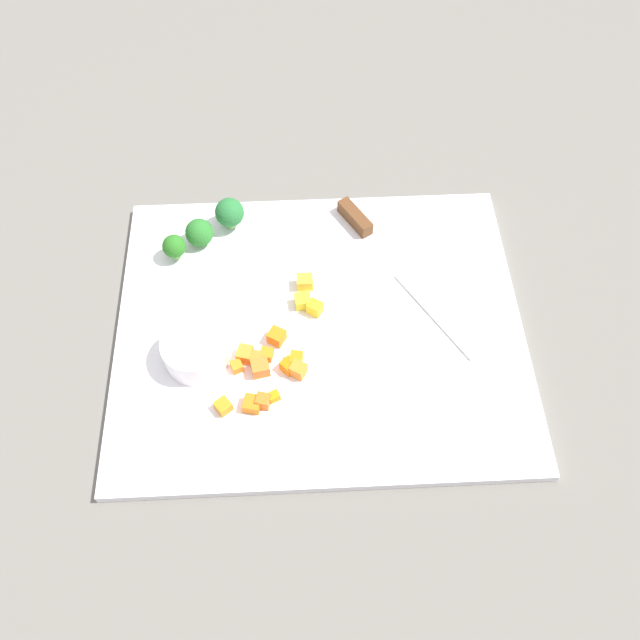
{
  "coord_description": "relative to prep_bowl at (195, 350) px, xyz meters",
  "views": [
    {
      "loc": [
        -0.02,
        -0.42,
        0.68
      ],
      "look_at": [
        0.0,
        0.0,
        0.02
      ],
      "focal_mm": 37.65,
      "sensor_mm": 36.0,
      "label": 1
    }
  ],
  "objects": [
    {
      "name": "chef_knife",
      "position": [
        0.22,
        0.14,
        -0.01
      ],
      "size": [
        0.16,
        0.24,
        0.02
      ],
      "rotation": [
        0.0,
        0.0,
        5.25
      ],
      "color": "silver",
      "rests_on": "cutting_board"
    },
    {
      "name": "carrot_dice_0",
      "position": [
        0.09,
        0.02,
        -0.01
      ],
      "size": [
        0.02,
        0.02,
        0.02
      ],
      "primitive_type": "cube",
      "rotation": [
        0.0,
        0.0,
        2.6
      ],
      "color": "orange",
      "rests_on": "cutting_board"
    },
    {
      "name": "carrot_dice_3",
      "position": [
        0.08,
        -0.0,
        -0.01
      ],
      "size": [
        0.02,
        0.02,
        0.01
      ],
      "primitive_type": "cube",
      "rotation": [
        0.0,
        0.0,
        2.86
      ],
      "color": "orange",
      "rests_on": "cutting_board"
    },
    {
      "name": "carrot_dice_11",
      "position": [
        0.07,
        -0.01,
        -0.01
      ],
      "size": [
        0.02,
        0.02,
        0.01
      ],
      "primitive_type": "cube",
      "rotation": [
        0.0,
        0.0,
        2.9
      ],
      "color": "orange",
      "rests_on": "cutting_board"
    },
    {
      "name": "ground_plane",
      "position": [
        0.14,
        0.04,
        -0.03
      ],
      "size": [
        4.0,
        4.0,
        0.0
      ],
      "primitive_type": "plane",
      "color": "#66635C"
    },
    {
      "name": "carrot_dice_1",
      "position": [
        0.11,
        -0.03,
        -0.01
      ],
      "size": [
        0.02,
        0.02,
        0.02
      ],
      "primitive_type": "cube",
      "rotation": [
        0.0,
        0.0,
        2.6
      ],
      "color": "orange",
      "rests_on": "cutting_board"
    },
    {
      "name": "carrot_dice_6",
      "position": [
        0.11,
        -0.01,
        -0.01
      ],
      "size": [
        0.02,
        0.02,
        0.02
      ],
      "primitive_type": "cube",
      "rotation": [
        0.0,
        0.0,
        1.35
      ],
      "color": "orange",
      "rests_on": "cutting_board"
    },
    {
      "name": "carrot_dice_4",
      "position": [
        0.07,
        -0.02,
        -0.01
      ],
      "size": [
        0.02,
        0.02,
        0.02
      ],
      "primitive_type": "cube",
      "rotation": [
        0.0,
        0.0,
        1.77
      ],
      "color": "orange",
      "rests_on": "cutting_board"
    },
    {
      "name": "prep_bowl",
      "position": [
        0.0,
        0.0,
        0.0
      ],
      "size": [
        0.07,
        0.07,
        0.04
      ],
      "primitive_type": "cylinder",
      "color": "white",
      "rests_on": "cutting_board"
    },
    {
      "name": "broccoli_floret_2",
      "position": [
        -0.0,
        0.17,
        0.0
      ],
      "size": [
        0.04,
        0.04,
        0.04
      ],
      "color": "#94BF5F",
      "rests_on": "cutting_board"
    },
    {
      "name": "carrot_dice_5",
      "position": [
        0.07,
        -0.06,
        -0.01
      ],
      "size": [
        0.02,
        0.02,
        0.01
      ],
      "primitive_type": "cube",
      "rotation": [
        0.0,
        0.0,
        1.32
      ],
      "color": "orange",
      "rests_on": "cutting_board"
    },
    {
      "name": "pepper_dice_0",
      "position": [
        0.12,
        0.07,
        -0.01
      ],
      "size": [
        0.02,
        0.02,
        0.02
      ],
      "primitive_type": "cube",
      "rotation": [
        0.0,
        0.0,
        1.7
      ],
      "color": "yellow",
      "rests_on": "cutting_board"
    },
    {
      "name": "broccoli_floret_0",
      "position": [
        -0.03,
        0.15,
        0.0
      ],
      "size": [
        0.03,
        0.03,
        0.04
      ],
      "color": "#7FB768",
      "rests_on": "cutting_board"
    },
    {
      "name": "pepper_dice_1",
      "position": [
        0.13,
        0.09,
        -0.01
      ],
      "size": [
        0.02,
        0.02,
        0.02
      ],
      "primitive_type": "cube",
      "rotation": [
        0.0,
        0.0,
        0.02
      ],
      "color": "yellow",
      "rests_on": "cutting_board"
    },
    {
      "name": "carrot_dice_9",
      "position": [
        0.05,
        -0.02,
        -0.01
      ],
      "size": [
        0.02,
        0.02,
        0.01
      ],
      "primitive_type": "cube",
      "rotation": [
        0.0,
        0.0,
        1.95
      ],
      "color": "orange",
      "rests_on": "cutting_board"
    },
    {
      "name": "carrot_dice_2",
      "position": [
        0.06,
        -0.06,
        -0.01
      ],
      "size": [
        0.02,
        0.02,
        0.01
      ],
      "primitive_type": "cube",
      "rotation": [
        0.0,
        0.0,
        2.92
      ],
      "color": "orange",
      "rests_on": "cutting_board"
    },
    {
      "name": "carrot_dice_10",
      "position": [
        0.03,
        -0.07,
        -0.01
      ],
      "size": [
        0.02,
        0.02,
        0.01
      ],
      "primitive_type": "cube",
      "rotation": [
        0.0,
        0.0,
        0.65
      ],
      "color": "orange",
      "rests_on": "cutting_board"
    },
    {
      "name": "pepper_dice_2",
      "position": [
        0.14,
        0.06,
        -0.01
      ],
      "size": [
        0.02,
        0.02,
        0.02
      ],
      "primitive_type": "cube",
      "rotation": [
        0.0,
        0.0,
        1.01
      ],
      "color": "yellow",
      "rests_on": "cutting_board"
    },
    {
      "name": "carrot_dice_8",
      "position": [
        0.09,
        -0.06,
        -0.01
      ],
      "size": [
        0.02,
        0.01,
        0.01
      ],
      "primitive_type": "cube",
      "rotation": [
        0.0,
        0.0,
        1.99
      ],
      "color": "orange",
      "rests_on": "cutting_board"
    },
    {
      "name": "broccoli_floret_1",
      "position": [
        0.03,
        0.2,
        0.01
      ],
      "size": [
        0.04,
        0.04,
        0.04
      ],
      "color": "#87B96A",
      "rests_on": "cutting_board"
    },
    {
      "name": "cutting_board",
      "position": [
        0.14,
        0.04,
        -0.02
      ],
      "size": [
        0.48,
        0.39,
        0.01
      ],
      "primitive_type": "cube",
      "color": "white",
      "rests_on": "ground_plane"
    },
    {
      "name": "carrot_dice_12",
      "position": [
        0.05,
        -0.0,
        -0.01
      ],
      "size": [
        0.02,
        0.02,
        0.01
      ],
      "primitive_type": "cube",
      "rotation": [
        0.0,
        0.0,
        2.89
      ],
      "color": "orange",
      "rests_on": "cutting_board"
    },
    {
      "name": "carrot_dice_7",
      "position": [
        0.1,
        -0.02,
        -0.01
      ],
      "size": [
        0.02,
        0.02,
        0.01
      ],
      "primitive_type": "cube",
      "rotation": [
        0.0,
        0.0,
        0.75
      ],
      "color": "orange",
      "rests_on": "cutting_board"
    }
  ]
}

